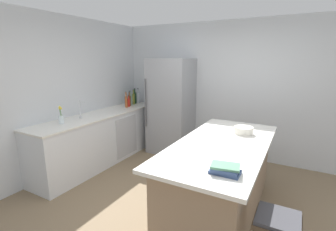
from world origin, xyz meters
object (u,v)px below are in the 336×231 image
sink_faucet (81,109)px  flower_vase (61,118)px  refrigerator (171,106)px  hot_sauce_bottle (129,102)px  soda_bottle (138,97)px  mixing_bowl (244,130)px  bar_stool (277,229)px  gin_bottle (130,99)px  vinegar_bottle (126,101)px  cookbook_stack (225,169)px  syrup_bottle (130,100)px  kitchen_island (220,178)px  wine_bottle (135,97)px  olive_oil_bottle (134,99)px

sink_faucet → flower_vase: 0.41m
refrigerator → hot_sauce_bottle: refrigerator is taller
soda_bottle → mixing_bowl: bearing=-25.4°
bar_stool → flower_vase: flower_vase is taller
flower_vase → sink_faucet: bearing=93.5°
flower_vase → gin_bottle: gin_bottle is taller
vinegar_bottle → bar_stool: bearing=-31.8°
vinegar_bottle → cookbook_stack: 3.24m
refrigerator → mixing_bowl: size_ratio=7.74×
syrup_bottle → cookbook_stack: (2.67, -2.11, -0.08)m
mixing_bowl → vinegar_bottle: bearing=164.9°
hot_sauce_bottle → soda_bottle: bearing=101.5°
bar_stool → soda_bottle: size_ratio=1.97×
sink_faucet → vinegar_bottle: vinegar_bottle is taller
flower_vase → syrup_bottle: 1.69m
hot_sauce_bottle → syrup_bottle: bearing=117.2°
sink_faucet → gin_bottle: size_ratio=0.98×
kitchen_island → bar_stool: kitchen_island is taller
flower_vase → hot_sauce_bottle: flower_vase is taller
kitchen_island → cookbook_stack: 0.93m
flower_vase → wine_bottle: wine_bottle is taller
kitchen_island → gin_bottle: (-2.47, 1.45, 0.57)m
soda_bottle → syrup_bottle: bearing=-82.8°
flower_vase → wine_bottle: (-0.06, 1.96, 0.04)m
wine_bottle → mixing_bowl: size_ratio=1.37×
refrigerator → hot_sauce_bottle: 0.89m
sink_faucet → syrup_bottle: bearing=88.5°
flower_vase → syrup_bottle: bearing=89.7°
flower_vase → soda_bottle: size_ratio=0.86×
kitchen_island → flower_vase: (-2.43, -0.33, 0.55)m
vinegar_bottle → mixing_bowl: 2.59m
wine_bottle → hot_sauce_bottle: wine_bottle is taller
hot_sauce_bottle → vinegar_bottle: size_ratio=0.73×
gin_bottle → vinegar_bottle: size_ratio=0.93×
bar_stool → hot_sauce_bottle: (-3.07, 1.99, 0.49)m
soda_bottle → vinegar_bottle: size_ratio=1.00×
flower_vase → kitchen_island: bearing=7.7°
refrigerator → cookbook_stack: bearing=-52.5°
flower_vase → mixing_bowl: size_ratio=1.13×
refrigerator → cookbook_stack: size_ratio=7.07×
bar_stool → sink_faucet: sink_faucet is taller
refrigerator → soda_bottle: size_ratio=5.87×
kitchen_island → refrigerator: size_ratio=1.14×
bar_stool → wine_bottle: bearing=143.4°
olive_oil_bottle → cookbook_stack: size_ratio=1.20×
olive_oil_bottle → wine_bottle: bearing=110.9°
bar_stool → cookbook_stack: cookbook_stack is taller
kitchen_island → vinegar_bottle: vinegar_bottle is taller
bar_stool → cookbook_stack: size_ratio=2.38×
sink_faucet → soda_bottle: bearing=90.5°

